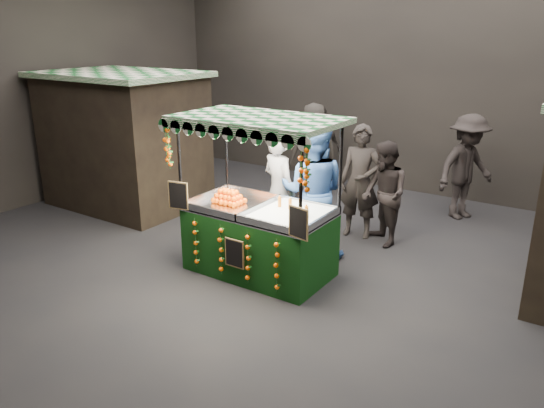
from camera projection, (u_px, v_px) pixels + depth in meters
The scene contains 11 objects.
ground at pixel (287, 274), 7.58m from camera, with size 12.00×12.00×0.00m, color black.
market_hall at pixel (290, 27), 6.51m from camera, with size 12.10×10.10×5.05m.
neighbour_stall_left at pixel (125, 139), 10.28m from camera, with size 3.00×2.20×2.60m.
juice_stall at pixel (259, 227), 7.41m from camera, with size 2.33×1.37×2.26m.
vendor_grey at pixel (279, 191), 8.22m from camera, with size 0.81×0.66×1.90m.
vendor_blue at pixel (313, 191), 7.89m from camera, with size 1.21×1.07×2.08m.
shopper_0 at pixel (360, 182), 8.71m from camera, with size 0.76×0.56×1.90m.
shopper_1 at pixel (384, 194), 8.40m from camera, with size 1.04×1.03×1.70m.
shopper_2 at pixel (320, 147), 11.64m from camera, with size 1.06×0.49×1.76m.
shopper_3 at pixel (466, 167), 9.57m from camera, with size 1.23×1.44×1.93m.
shopper_4 at pixel (313, 150), 10.89m from camera, with size 1.13×1.07×1.95m.
Camera 1 is at (3.64, -5.84, 3.36)m, focal length 34.73 mm.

